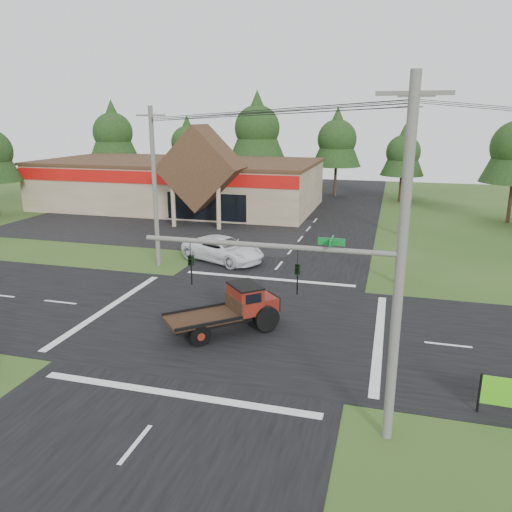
% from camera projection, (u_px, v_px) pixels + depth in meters
% --- Properties ---
extents(ground, '(120.00, 120.00, 0.00)m').
position_uv_depth(ground, '(234.00, 322.00, 24.73)').
color(ground, '#284719').
rests_on(ground, ground).
extents(road_ns, '(12.00, 120.00, 0.02)m').
position_uv_depth(road_ns, '(234.00, 322.00, 24.73)').
color(road_ns, black).
rests_on(road_ns, ground).
extents(road_ew, '(120.00, 12.00, 0.02)m').
position_uv_depth(road_ew, '(234.00, 321.00, 24.73)').
color(road_ew, black).
rests_on(road_ew, ground).
extents(parking_apron, '(28.00, 14.00, 0.02)m').
position_uv_depth(parking_apron, '(153.00, 227.00, 45.95)').
color(parking_apron, black).
rests_on(parking_apron, ground).
extents(cvs_building, '(30.40, 18.20, 9.19)m').
position_uv_depth(cvs_building, '(181.00, 182.00, 55.46)').
color(cvs_building, gray).
rests_on(cvs_building, ground).
extents(traffic_signal_mast, '(8.12, 0.24, 7.00)m').
position_uv_depth(traffic_signal_mast, '(340.00, 301.00, 15.09)').
color(traffic_signal_mast, '#595651').
rests_on(traffic_signal_mast, ground).
extents(utility_pole_nr, '(2.00, 0.30, 11.00)m').
position_uv_depth(utility_pole_nr, '(400.00, 267.00, 14.34)').
color(utility_pole_nr, '#595651').
rests_on(utility_pole_nr, ground).
extents(utility_pole_nw, '(2.00, 0.30, 10.50)m').
position_uv_depth(utility_pole_nw, '(155.00, 187.00, 32.76)').
color(utility_pole_nw, '#595651').
rests_on(utility_pole_nw, ground).
extents(utility_pole_ne, '(2.00, 0.30, 11.50)m').
position_uv_depth(utility_pole_ne, '(409.00, 188.00, 28.54)').
color(utility_pole_ne, '#595651').
rests_on(utility_pole_ne, ground).
extents(utility_pole_n, '(2.00, 0.30, 11.20)m').
position_uv_depth(utility_pole_n, '(405.00, 167.00, 41.58)').
color(utility_pole_n, '#595651').
rests_on(utility_pole_n, ground).
extents(tree_row_a, '(6.72, 6.72, 12.12)m').
position_uv_depth(tree_row_a, '(113.00, 130.00, 67.38)').
color(tree_row_a, '#332316').
rests_on(tree_row_a, ground).
extents(tree_row_b, '(5.60, 5.60, 10.10)m').
position_uv_depth(tree_row_b, '(187.00, 141.00, 67.05)').
color(tree_row_b, '#332316').
rests_on(tree_row_b, ground).
extents(tree_row_c, '(7.28, 7.28, 13.13)m').
position_uv_depth(tree_row_c, '(257.00, 126.00, 63.02)').
color(tree_row_c, '#332316').
rests_on(tree_row_c, ground).
extents(tree_row_d, '(6.16, 6.16, 11.11)m').
position_uv_depth(tree_row_d, '(337.00, 137.00, 61.76)').
color(tree_row_d, '#332316').
rests_on(tree_row_d, ground).
extents(tree_row_e, '(5.04, 5.04, 9.09)m').
position_uv_depth(tree_row_e, '(403.00, 150.00, 58.22)').
color(tree_row_e, '#332316').
rests_on(tree_row_e, ground).
extents(antique_flatbed_truck, '(5.35, 5.11, 2.24)m').
position_uv_depth(antique_flatbed_truck, '(225.00, 310.00, 23.23)').
color(antique_flatbed_truck, '#5D1B0D').
rests_on(antique_flatbed_truck, ground).
extents(white_pickup, '(6.73, 4.94, 1.70)m').
position_uv_depth(white_pickup, '(223.00, 249.00, 34.98)').
color(white_pickup, white).
rests_on(white_pickup, ground).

